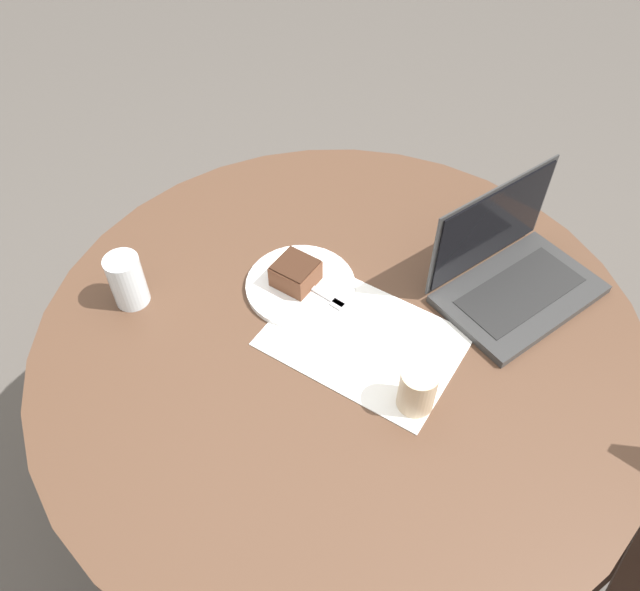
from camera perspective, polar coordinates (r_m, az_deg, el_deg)
The scene contains 9 objects.
ground_plane at distance 1.86m, azimuth 1.31°, elevation -17.19°, with size 12.00×12.00×0.00m, color #4C4742.
dining_table at distance 1.33m, azimuth 1.77°, elevation -6.42°, with size 1.20×1.20×0.73m.
paper_document at distance 1.22m, azimuth 4.02°, elevation -4.04°, with size 0.42×0.35×0.00m.
plate at distance 1.30m, azimuth -1.79°, elevation 0.95°, with size 0.23×0.23×0.01m.
cake_slice at distance 1.28m, azimuth -2.25°, elevation 2.07°, with size 0.10×0.10×0.05m.
fork at distance 1.28m, azimuth -0.19°, elevation 0.40°, with size 0.17×0.08×0.00m.
coffee_glass at distance 1.11m, azimuth 8.89°, elevation -8.48°, with size 0.07×0.07×0.09m.
water_glass at distance 1.30m, azimuth -17.23°, elevation 1.33°, with size 0.07×0.07×0.12m.
laptop at distance 1.33m, azimuth 17.13°, elevation 1.82°, with size 0.37×0.39×0.22m.
Camera 1 is at (0.17, -0.74, 1.70)m, focal length 35.00 mm.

